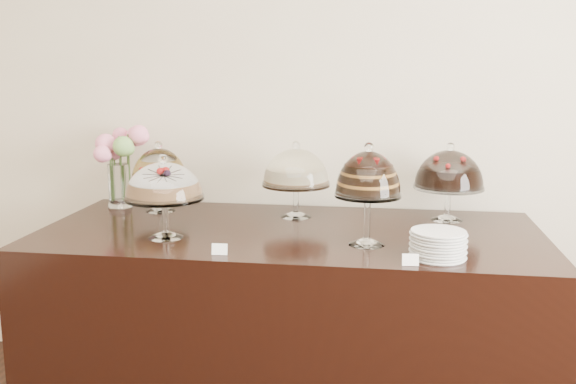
# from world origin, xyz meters

# --- Properties ---
(wall_back) EXTENTS (5.00, 0.04, 3.00)m
(wall_back) POSITION_xyz_m (0.00, 3.00, 1.50)
(wall_back) COLOR beige
(wall_back) RESTS_ON ground
(display_counter) EXTENTS (2.20, 1.00, 0.90)m
(display_counter) POSITION_xyz_m (-0.09, 2.45, 0.45)
(display_counter) COLOR black
(display_counter) RESTS_ON ground
(cake_stand_sugar_sponge) EXTENTS (0.33, 0.33, 0.36)m
(cake_stand_sugar_sponge) POSITION_xyz_m (-0.59, 2.24, 1.13)
(cake_stand_sugar_sponge) COLOR white
(cake_stand_sugar_sponge) RESTS_ON display_counter
(cake_stand_choco_layer) EXTENTS (0.27, 0.27, 0.42)m
(cake_stand_choco_layer) POSITION_xyz_m (0.26, 2.26, 1.18)
(cake_stand_choco_layer) COLOR white
(cake_stand_choco_layer) RESTS_ON display_counter
(cake_stand_cheesecake) EXTENTS (0.32, 0.32, 0.37)m
(cake_stand_cheesecake) POSITION_xyz_m (-0.09, 2.70, 1.13)
(cake_stand_cheesecake) COLOR white
(cake_stand_cheesecake) RESTS_ON display_counter
(cake_stand_dark_choco) EXTENTS (0.33, 0.33, 0.37)m
(cake_stand_dark_choco) POSITION_xyz_m (0.62, 2.74, 1.13)
(cake_stand_dark_choco) COLOR white
(cake_stand_dark_choco) RESTS_ON display_counter
(cake_stand_fruit_tart) EXTENTS (0.28, 0.28, 0.35)m
(cake_stand_fruit_tart) POSITION_xyz_m (-0.78, 2.72, 1.11)
(cake_stand_fruit_tart) COLOR white
(cake_stand_fruit_tart) RESTS_ON display_counter
(flower_vase) EXTENTS (0.27, 0.27, 0.42)m
(flower_vase) POSITION_xyz_m (-1.01, 2.79, 1.16)
(flower_vase) COLOR white
(flower_vase) RESTS_ON display_counter
(plate_stack) EXTENTS (0.21, 0.21, 0.10)m
(plate_stack) POSITION_xyz_m (0.53, 2.12, 0.95)
(plate_stack) COLOR white
(plate_stack) RESTS_ON display_counter
(price_card_left) EXTENTS (0.06, 0.02, 0.04)m
(price_card_left) POSITION_xyz_m (-0.30, 2.03, 0.92)
(price_card_left) COLOR white
(price_card_left) RESTS_ON display_counter
(price_card_right) EXTENTS (0.06, 0.02, 0.04)m
(price_card_right) POSITION_xyz_m (0.42, 2.00, 0.92)
(price_card_right) COLOR white
(price_card_right) RESTS_ON display_counter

